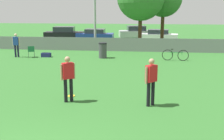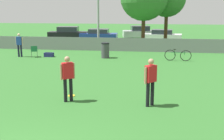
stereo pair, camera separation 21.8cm
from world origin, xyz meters
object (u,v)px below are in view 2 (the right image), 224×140
(player_thrower_red, at_px, (151,79))
(parked_car_blue, at_px, (99,35))
(gear_bag_sideline, at_px, (49,55))
(parked_car_white, at_px, (162,36))
(trash_bin, at_px, (105,50))
(parked_car_silver, at_px, (140,32))
(bicycle_sideline, at_px, (178,55))
(spectator_in_blue, at_px, (19,43))
(folding_chair_sideline, at_px, (34,50))
(parked_car_dark, at_px, (68,34))
(player_defender_red, at_px, (68,76))
(frisbee_disc, at_px, (71,96))

(player_thrower_red, height_order, parked_car_blue, player_thrower_red)
(gear_bag_sideline, xyz_separation_m, parked_car_white, (8.44, 10.96, 0.47))
(trash_bin, distance_m, parked_car_silver, 13.73)
(bicycle_sideline, height_order, parked_car_white, parked_car_white)
(spectator_in_blue, bearing_deg, gear_bag_sideline, -169.21)
(folding_chair_sideline, relative_size, trash_bin, 0.76)
(bicycle_sideline, height_order, trash_bin, trash_bin)
(parked_car_dark, relative_size, parked_car_blue, 1.11)
(folding_chair_sideline, distance_m, parked_car_white, 14.69)
(trash_bin, xyz_separation_m, gear_bag_sideline, (-4.14, -0.08, -0.40))
(player_thrower_red, xyz_separation_m, gear_bag_sideline, (-7.39, 9.61, -0.85))
(player_thrower_red, relative_size, gear_bag_sideline, 2.61)
(folding_chair_sideline, relative_size, parked_car_dark, 0.19)
(bicycle_sideline, bearing_deg, player_thrower_red, -96.78)
(folding_chair_sideline, bearing_deg, spectator_in_blue, -23.08)
(player_defender_red, relative_size, spectator_in_blue, 1.02)
(bicycle_sideline, bearing_deg, trash_bin, 179.21)
(bicycle_sideline, bearing_deg, parked_car_blue, 128.21)
(parked_car_silver, bearing_deg, parked_car_white, -59.53)
(frisbee_disc, relative_size, parked_car_blue, 0.07)
(player_thrower_red, height_order, frisbee_disc, player_thrower_red)
(gear_bag_sideline, bearing_deg, parked_car_dark, 99.61)
(trash_bin, bearing_deg, frisbee_disc, -89.24)
(gear_bag_sideline, bearing_deg, bicycle_sideline, -2.10)
(frisbee_disc, bearing_deg, parked_car_silver, 85.64)
(frisbee_disc, height_order, parked_car_silver, parked_car_silver)
(parked_car_dark, distance_m, parked_car_blue, 3.53)
(parked_car_silver, distance_m, parked_car_white, 3.68)
(frisbee_disc, relative_size, bicycle_sideline, 0.16)
(spectator_in_blue, relative_size, parked_car_silver, 0.40)
(folding_chair_sideline, distance_m, parked_car_silver, 15.64)
(trash_bin, bearing_deg, parked_car_silver, 82.31)
(player_thrower_red, distance_m, parked_car_silver, 23.34)
(trash_bin, height_order, parked_car_dark, parked_car_dark)
(frisbee_disc, bearing_deg, parked_car_dark, 107.14)
(bicycle_sideline, bearing_deg, parked_car_silver, 106.68)
(folding_chair_sideline, height_order, trash_bin, trash_bin)
(player_thrower_red, xyz_separation_m, parked_car_dark, (-9.24, 20.55, -0.29))
(spectator_in_blue, xyz_separation_m, gear_bag_sideline, (2.06, 0.34, -0.83))
(parked_car_blue, bearing_deg, parked_car_silver, 34.07)
(player_defender_red, bearing_deg, parked_car_blue, 62.00)
(parked_car_white, bearing_deg, trash_bin, -105.30)
(spectator_in_blue, distance_m, trash_bin, 6.23)
(player_thrower_red, distance_m, parked_car_dark, 22.53)
(player_defender_red, xyz_separation_m, frisbee_disc, (-0.08, 0.65, -0.99))
(player_defender_red, bearing_deg, trash_bin, 55.62)
(spectator_in_blue, relative_size, gear_bag_sideline, 2.57)
(player_thrower_red, relative_size, trash_bin, 1.59)
(trash_bin, distance_m, parked_car_white, 11.70)
(spectator_in_blue, distance_m, frisbee_disc, 10.67)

